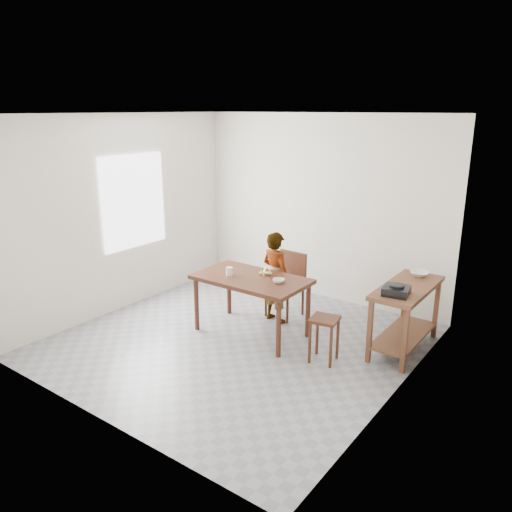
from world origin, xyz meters
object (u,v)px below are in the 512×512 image
Objects in this scene: dining_table at (251,305)px; dining_chair at (285,285)px; prep_counter at (405,318)px; child at (276,277)px; stool at (324,339)px.

dining_chair is at bearing 87.41° from dining_table.
dining_table is 1.60× the size of dining_chair.
child is at bearing -173.35° from prep_counter.
dining_table is 1.86m from prep_counter.
child reaches higher than dining_chair.
child is 1.40× the size of dining_chair.
dining_chair is (-1.69, 0.02, 0.04)m from prep_counter.
stool is (1.07, -0.61, -0.35)m from child.
dining_table is 1.14× the size of child.
dining_chair reaches higher than dining_table.
dining_table is at bearing -157.85° from prep_counter.
prep_counter reaches higher than dining_table.
prep_counter is 1.69m from dining_chair.
prep_counter reaches higher than stool.
dining_table is 1.11m from stool.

